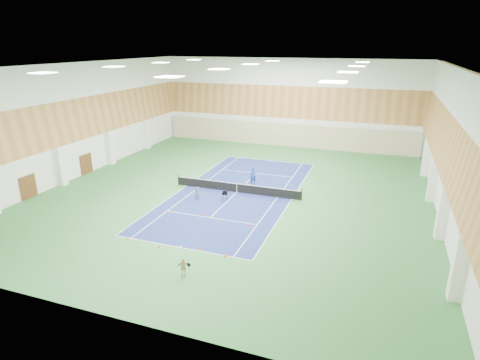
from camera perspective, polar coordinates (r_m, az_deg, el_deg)
name	(u,v)px	position (r m, az deg, el deg)	size (l,w,h in m)	color
ground	(237,192)	(39.34, -0.46, -1.77)	(40.00, 40.00, 0.00)	#2E6B34
room_shell	(237,132)	(37.64, -0.49, 6.81)	(36.00, 40.00, 12.00)	white
wood_cladding	(237,111)	(37.27, -0.50, 9.82)	(36.00, 40.00, 8.00)	#BF7F47
ceiling_light_grid	(236,66)	(36.85, -0.51, 15.84)	(21.40, 25.40, 0.06)	white
court_surface	(237,192)	(39.34, -0.46, -1.76)	(10.97, 23.77, 0.01)	navy
tennis_balls_scatter	(237,192)	(39.32, -0.46, -1.70)	(10.57, 22.77, 0.07)	yellow
tennis_net	(237,187)	(39.15, -0.46, -1.01)	(12.80, 0.10, 1.10)	black
back_curtain	(285,135)	(57.09, 6.44, 6.38)	(35.40, 0.16, 3.20)	#C6B793
door_left_a	(28,187)	(42.52, -27.89, -0.88)	(0.08, 1.80, 2.20)	#593319
door_left_b	(86,164)	(47.92, -21.03, 2.15)	(0.08, 1.80, 2.20)	#593319
coach	(253,176)	(41.42, 1.84, 0.62)	(0.65, 0.43, 1.79)	navy
child_court	(197,193)	(37.56, -6.12, -1.91)	(0.60, 0.46, 1.23)	gray
child_apron	(183,267)	(25.90, -8.09, -12.16)	(0.72, 0.30, 1.24)	tan
ball_cart	(225,196)	(37.38, -2.17, -2.26)	(0.46, 0.46, 0.80)	black
cone_svc_a	(170,211)	(35.26, -9.91, -4.40)	(0.20, 0.20, 0.22)	#FF620D
cone_svc_b	(204,214)	(34.30, -5.12, -4.85)	(0.22, 0.22, 0.24)	#EC410C
cone_svc_c	(218,220)	(33.09, -3.13, -5.73)	(0.22, 0.22, 0.24)	#FD590D
cone_svc_d	(249,225)	(32.22, 1.26, -6.43)	(0.20, 0.20, 0.22)	#FF480D
cone_base_a	(127,239)	(31.30, -15.72, -8.02)	(0.19, 0.19, 0.21)	#FD610D
cone_base_b	(159,247)	(29.59, -11.44, -9.26)	(0.22, 0.22, 0.24)	#D85F0B
cone_base_c	(201,248)	(28.99, -5.63, -9.57)	(0.22, 0.22, 0.25)	orange
cone_base_d	(225,255)	(27.94, -2.09, -10.65)	(0.23, 0.23, 0.25)	orange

